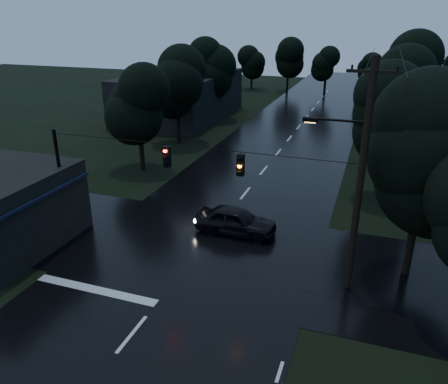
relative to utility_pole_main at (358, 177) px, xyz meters
The scene contains 15 objects.
main_road 21.06m from the utility_pole_main, 111.30° to the left, with size 12.00×120.00×0.02m, color black.
cross_street 9.14m from the utility_pole_main, behind, with size 60.00×9.00×0.02m, color black.
building_far_left 36.15m from the utility_pole_main, 126.44° to the left, with size 10.00×16.00×5.00m, color black.
utility_pole_main is the anchor object (origin of this frame).
utility_pole_far 17.08m from the utility_pole_main, 87.00° to the left, with size 2.00×0.30×7.50m.
anchor_pole_left 15.08m from the utility_pole_main, behind, with size 0.18×0.18×6.00m, color black.
span_signals 6.85m from the utility_pole_main, behind, with size 15.00×0.37×1.12m.
tree_corner_near 3.35m from the utility_pole_main, 37.67° to the left, with size 4.48×4.48×9.44m.
tree_left_a 19.76m from the utility_pole_main, 146.16° to the left, with size 3.92×3.92×8.26m.
tree_left_b 25.50m from the utility_pole_main, 131.84° to the left, with size 4.20×4.20×8.85m.
tree_left_c 33.94m from the utility_pole_main, 121.27° to the left, with size 4.48×4.48×9.44m.
tree_right_a 11.12m from the utility_pole_main, 81.77° to the left, with size 4.20×4.20×8.85m.
tree_right_b 19.14m from the utility_pole_main, 83.42° to the left, with size 4.48×4.48×9.44m.
tree_right_c 29.16m from the utility_pole_main, 84.50° to the left, with size 4.76×4.76×10.03m.
car 8.35m from the utility_pole_main, 152.30° to the left, with size 1.81×4.50×1.53m, color black.
Camera 1 is at (7.77, -6.45, 11.38)m, focal length 35.00 mm.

